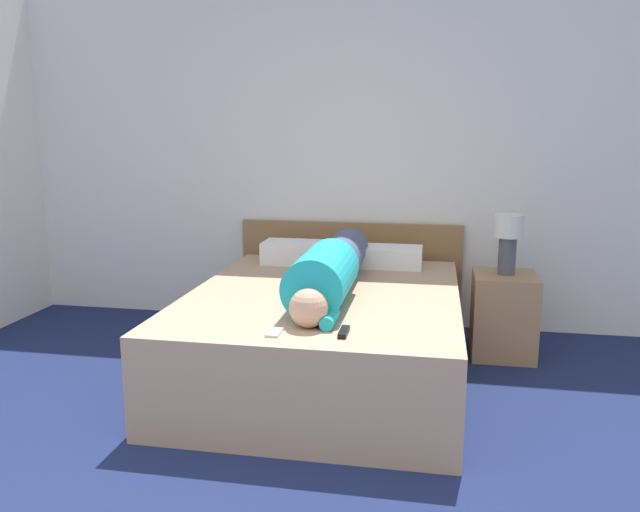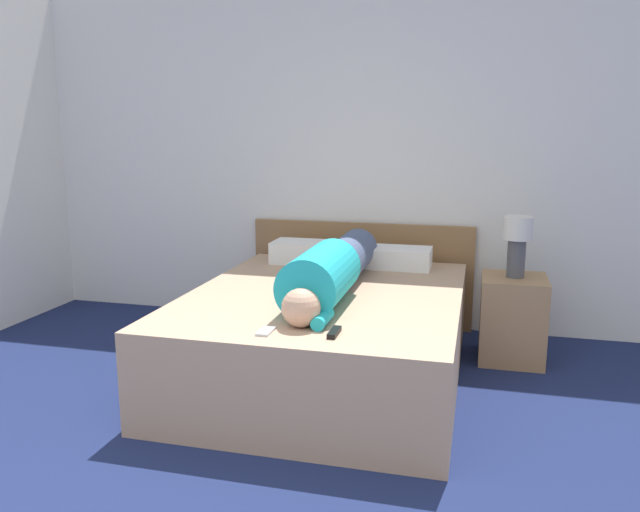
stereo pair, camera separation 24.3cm
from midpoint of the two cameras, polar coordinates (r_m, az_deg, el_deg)
wall_back at (r=4.87m, az=0.10°, el=8.97°), size 6.25×0.06×2.60m
bed at (r=3.87m, az=-1.39°, el=-7.19°), size 1.61×2.04×0.55m
headboard at (r=4.90m, az=1.31°, el=-1.60°), size 1.73×0.04×0.81m
nightstand at (r=4.38m, az=14.91°, el=-5.23°), size 0.41×0.44×0.57m
table_lamp at (r=4.26m, az=15.27°, el=1.64°), size 0.19×0.19×0.40m
person_lying at (r=3.70m, az=-0.88°, el=-1.27°), size 0.33×1.60×0.33m
pillow_near_headboard at (r=4.59m, az=-3.51°, el=0.33°), size 0.51×0.29×0.16m
pillow_second at (r=4.48m, az=4.67°, el=-0.07°), size 0.49×0.29×0.14m
tv_remote at (r=3.00m, az=-0.13°, el=-6.99°), size 0.04×0.15×0.02m
cell_phone at (r=3.04m, az=-6.49°, el=-6.98°), size 0.06×0.13×0.01m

